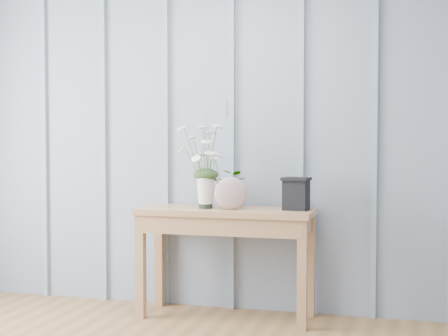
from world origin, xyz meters
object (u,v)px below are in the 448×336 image
(sideboard, at_px, (226,225))
(carved_box, at_px, (296,193))
(daisy_vase, at_px, (206,154))
(felt_disc_vessel, at_px, (231,193))

(sideboard, height_order, carved_box, carved_box)
(sideboard, relative_size, daisy_vase, 2.01)
(daisy_vase, bearing_deg, felt_disc_vessel, -12.36)
(felt_disc_vessel, bearing_deg, sideboard, 107.84)
(sideboard, relative_size, felt_disc_vessel, 5.47)
(daisy_vase, distance_m, felt_disc_vessel, 0.33)
(daisy_vase, xyz_separation_m, carved_box, (0.62, 0.05, -0.26))
(sideboard, height_order, felt_disc_vessel, felt_disc_vessel)
(felt_disc_vessel, distance_m, carved_box, 0.44)
(daisy_vase, bearing_deg, sideboard, 9.75)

